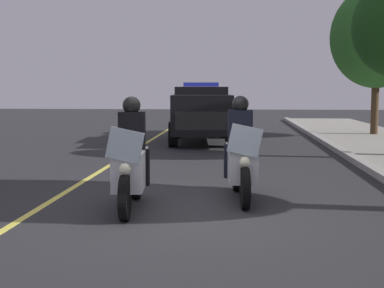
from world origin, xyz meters
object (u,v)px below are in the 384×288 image
Objects in this scene: police_motorcycle_lead_right at (241,157)px; police_suv at (201,111)px; tree_behind_suv at (377,37)px; police_motorcycle_lead_left at (131,163)px.

police_motorcycle_lead_right is 9.58m from police_suv.
police_suv is 0.89× the size of tree_behind_suv.
police_suv is at bearing -172.41° from police_motorcycle_lead_right.
police_motorcycle_lead_left is at bearing -2.32° from police_suv.
police_motorcycle_lead_left is 15.14m from tree_behind_suv.
tree_behind_suv is at bearing 112.85° from police_suv.
tree_behind_suv reaches higher than police_suv.
tree_behind_suv is at bearing 152.05° from police_motorcycle_lead_left.
tree_behind_suv is at bearing 156.73° from police_motorcycle_lead_right.
police_motorcycle_lead_right is at bearing 116.76° from police_motorcycle_lead_left.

